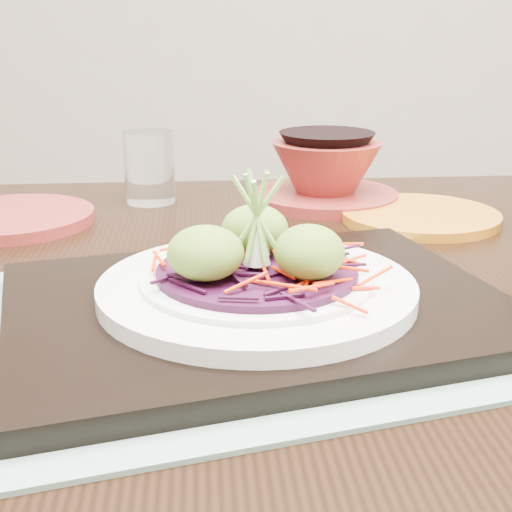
{
  "coord_description": "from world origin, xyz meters",
  "views": [
    {
      "loc": [
        -0.07,
        -0.59,
        1.0
      ],
      "look_at": [
        -0.06,
        -0.07,
        0.83
      ],
      "focal_mm": 50.0,
      "sensor_mm": 36.0,
      "label": 1
    }
  ],
  "objects_px": {
    "white_plate": "(257,287)",
    "dining_table": "(249,386)",
    "terracotta_side_plate": "(11,218)",
    "water_glass": "(149,167)",
    "yellow_plate": "(420,216)",
    "serving_tray": "(257,307)",
    "terracotta_bowl_set": "(326,175)"
  },
  "relations": [
    {
      "from": "serving_tray",
      "to": "water_glass",
      "type": "bearing_deg",
      "value": 92.0
    },
    {
      "from": "yellow_plate",
      "to": "water_glass",
      "type": "bearing_deg",
      "value": 162.84
    },
    {
      "from": "dining_table",
      "to": "terracotta_side_plate",
      "type": "height_order",
      "value": "terracotta_side_plate"
    },
    {
      "from": "water_glass",
      "to": "terracotta_bowl_set",
      "type": "distance_m",
      "value": 0.22
    },
    {
      "from": "dining_table",
      "to": "yellow_plate",
      "type": "relative_size",
      "value": 7.14
    },
    {
      "from": "dining_table",
      "to": "white_plate",
      "type": "relative_size",
      "value": 5.39
    },
    {
      "from": "terracotta_side_plate",
      "to": "water_glass",
      "type": "xyz_separation_m",
      "value": [
        0.15,
        0.1,
        0.04
      ]
    },
    {
      "from": "white_plate",
      "to": "yellow_plate",
      "type": "bearing_deg",
      "value": 55.06
    },
    {
      "from": "serving_tray",
      "to": "terracotta_side_plate",
      "type": "relative_size",
      "value": 2.0
    },
    {
      "from": "white_plate",
      "to": "dining_table",
      "type": "bearing_deg",
      "value": 93.04
    },
    {
      "from": "terracotta_side_plate",
      "to": "terracotta_bowl_set",
      "type": "distance_m",
      "value": 0.38
    },
    {
      "from": "serving_tray",
      "to": "yellow_plate",
      "type": "height_order",
      "value": "serving_tray"
    },
    {
      "from": "dining_table",
      "to": "terracotta_bowl_set",
      "type": "height_order",
      "value": "terracotta_bowl_set"
    },
    {
      "from": "white_plate",
      "to": "water_glass",
      "type": "xyz_separation_m",
      "value": [
        -0.12,
        0.38,
        0.02
      ]
    },
    {
      "from": "serving_tray",
      "to": "terracotta_side_plate",
      "type": "xyz_separation_m",
      "value": [
        -0.27,
        0.28,
        -0.01
      ]
    },
    {
      "from": "serving_tray",
      "to": "water_glass",
      "type": "relative_size",
      "value": 4.14
    },
    {
      "from": "dining_table",
      "to": "water_glass",
      "type": "distance_m",
      "value": 0.35
    },
    {
      "from": "terracotta_bowl_set",
      "to": "serving_tray",
      "type": "bearing_deg",
      "value": -104.81
    },
    {
      "from": "dining_table",
      "to": "terracotta_side_plate",
      "type": "bearing_deg",
      "value": 140.56
    },
    {
      "from": "dining_table",
      "to": "serving_tray",
      "type": "distance_m",
      "value": 0.14
    },
    {
      "from": "water_glass",
      "to": "yellow_plate",
      "type": "height_order",
      "value": "water_glass"
    },
    {
      "from": "yellow_plate",
      "to": "dining_table",
      "type": "bearing_deg",
      "value": -135.88
    },
    {
      "from": "water_glass",
      "to": "yellow_plate",
      "type": "relative_size",
      "value": 0.49
    },
    {
      "from": "terracotta_side_plate",
      "to": "water_glass",
      "type": "distance_m",
      "value": 0.18
    },
    {
      "from": "white_plate",
      "to": "terracotta_bowl_set",
      "type": "relative_size",
      "value": 1.03
    },
    {
      "from": "terracotta_side_plate",
      "to": "terracotta_bowl_set",
      "type": "bearing_deg",
      "value": 13.64
    },
    {
      "from": "water_glass",
      "to": "terracotta_bowl_set",
      "type": "xyz_separation_m",
      "value": [
        0.22,
        -0.01,
        -0.01
      ]
    },
    {
      "from": "serving_tray",
      "to": "white_plate",
      "type": "xyz_separation_m",
      "value": [
        0.0,
        0.0,
        0.02
      ]
    },
    {
      "from": "white_plate",
      "to": "terracotta_bowl_set",
      "type": "height_order",
      "value": "terracotta_bowl_set"
    },
    {
      "from": "water_glass",
      "to": "yellow_plate",
      "type": "bearing_deg",
      "value": -17.16
    },
    {
      "from": "dining_table",
      "to": "white_plate",
      "type": "height_order",
      "value": "white_plate"
    },
    {
      "from": "serving_tray",
      "to": "water_glass",
      "type": "height_order",
      "value": "water_glass"
    }
  ]
}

